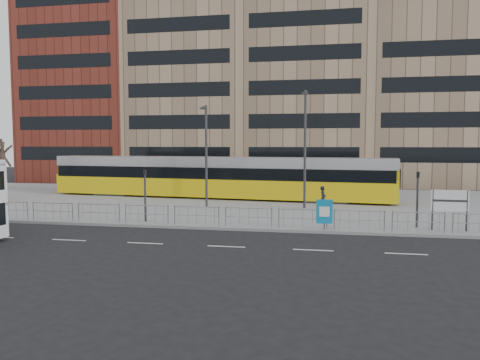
% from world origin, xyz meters
% --- Properties ---
extents(ground, '(120.00, 120.00, 0.00)m').
position_xyz_m(ground, '(0.00, 0.00, 0.00)').
color(ground, black).
rests_on(ground, ground).
extents(plaza, '(64.00, 24.00, 0.15)m').
position_xyz_m(plaza, '(0.00, 12.00, 0.07)').
color(plaza, slate).
rests_on(plaza, ground).
extents(kerb, '(64.00, 0.25, 0.17)m').
position_xyz_m(kerb, '(0.00, 0.05, 0.07)').
color(kerb, gray).
rests_on(kerb, ground).
extents(building_row, '(70.40, 18.40, 31.20)m').
position_xyz_m(building_row, '(1.55, 34.27, 12.91)').
color(building_row, maroon).
rests_on(building_row, ground).
extents(pedestrian_barrier, '(32.07, 0.07, 1.10)m').
position_xyz_m(pedestrian_barrier, '(2.00, 0.50, 0.98)').
color(pedestrian_barrier, gray).
rests_on(pedestrian_barrier, plaza).
extents(road_markings, '(62.00, 0.12, 0.01)m').
position_xyz_m(road_markings, '(1.00, -4.00, 0.01)').
color(road_markings, white).
rests_on(road_markings, ground).
extents(tram, '(29.78, 5.79, 3.49)m').
position_xyz_m(tram, '(-2.77, 13.63, 1.90)').
color(tram, '#DFBF0C').
rests_on(tram, plaza).
extents(station_sign, '(1.89, 0.16, 2.18)m').
position_xyz_m(station_sign, '(13.01, 1.30, 1.66)').
color(station_sign, '#2D2D30').
rests_on(station_sign, plaza).
extents(ad_panel, '(0.87, 0.08, 1.63)m').
position_xyz_m(ad_panel, '(6.46, 0.40, 1.11)').
color(ad_panel, '#2D2D30').
rests_on(ad_panel, plaza).
extents(pedestrian, '(0.53, 0.69, 1.69)m').
position_xyz_m(pedestrian, '(6.34, 7.60, 1.00)').
color(pedestrian, black).
rests_on(pedestrian, plaza).
extents(traffic_light_west, '(0.19, 0.22, 3.10)m').
position_xyz_m(traffic_light_west, '(-4.03, 1.12, 2.12)').
color(traffic_light_west, '#2D2D30').
rests_on(traffic_light_west, plaza).
extents(traffic_light_east, '(0.18, 0.21, 3.10)m').
position_xyz_m(traffic_light_east, '(11.49, 1.97, 2.12)').
color(traffic_light_east, '#2D2D30').
rests_on(traffic_light_east, plaza).
extents(lamp_post_west, '(0.45, 1.04, 7.39)m').
position_xyz_m(lamp_post_west, '(-2.04, 7.84, 4.21)').
color(lamp_post_west, '#2D2D30').
rests_on(lamp_post_west, plaza).
extents(lamp_post_east, '(0.45, 1.04, 8.40)m').
position_xyz_m(lamp_post_east, '(5.01, 8.70, 4.73)').
color(lamp_post_east, '#2D2D30').
rests_on(lamp_post_east, plaza).
extents(bare_tree, '(4.01, 4.01, 6.96)m').
position_xyz_m(bare_tree, '(-19.81, 9.43, 5.26)').
color(bare_tree, black).
rests_on(bare_tree, plaza).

